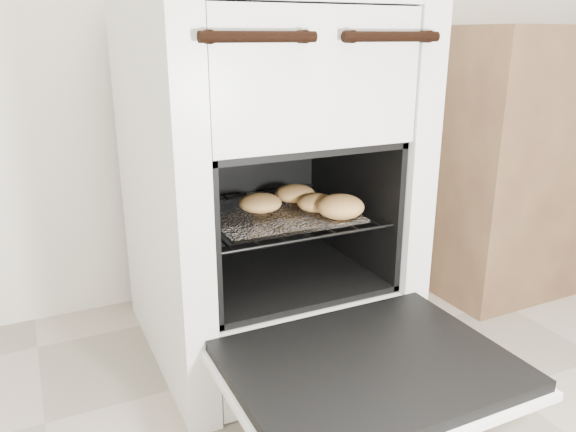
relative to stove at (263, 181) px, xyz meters
name	(u,v)px	position (x,y,z in m)	size (l,w,h in m)	color
stove	(263,181)	(0.00, 0.00, 0.00)	(0.60, 0.67, 0.92)	silver
oven_door	(370,369)	(0.00, -0.51, -0.25)	(0.54, 0.42, 0.04)	black
oven_rack	(274,213)	(0.00, -0.07, -0.07)	(0.44, 0.42, 0.01)	black
foil_sheet	(277,213)	(0.00, -0.09, -0.06)	(0.34, 0.30, 0.01)	white
baked_rolls	(306,202)	(0.06, -0.11, -0.03)	(0.29, 0.31, 0.06)	tan
counter	(524,153)	(1.02, 0.10, -0.03)	(0.83, 0.56, 0.83)	brown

